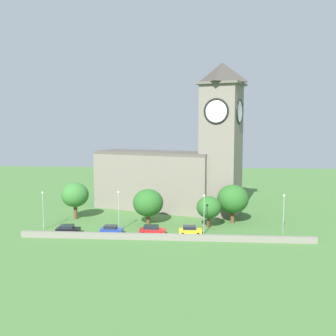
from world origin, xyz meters
The scene contains 15 objects.
ground_plane centered at (0.00, 15.00, 0.00)m, with size 200.00×200.00×0.00m, color #477538.
church centered at (0.77, 22.34, 10.34)m, with size 35.60×20.36×33.08m.
quay_barrier centered at (0.00, -2.11, 0.55)m, with size 51.29×0.70×1.09m, color gray.
car_black centered at (-18.17, 0.72, 0.83)m, with size 4.38×2.50×1.64m.
car_blue centered at (-10.16, 1.02, 0.83)m, with size 4.06×2.14×1.64m.
car_red centered at (-2.67, 1.14, 0.88)m, with size 4.74×2.26×1.74m.
car_yellow centered at (4.20, 1.67, 0.83)m, with size 4.17×2.25×1.64m.
streetlamp_west_end centered at (-23.77, 3.32, 4.82)m, with size 0.44×0.44×7.25m.
streetlamp_west_mid centered at (-9.22, 3.31, 4.98)m, with size 0.44×0.44×7.55m.
streetlamp_central centered at (6.70, 2.45, 4.83)m, with size 0.44×0.44×7.28m.
streetlamp_east_mid centered at (21.20, 3.85, 4.81)m, with size 0.44×0.44×7.24m.
tree_churchyard centered at (-20.28, 12.14, 5.12)m, with size 5.70×5.70×7.73m.
tree_riverside_west centered at (7.66, 7.27, 3.93)m, with size 4.76×4.76×6.10m.
tree_by_tower centered at (-4.41, 9.15, 4.27)m, with size 6.10×6.10×7.04m.
tree_riverside_east centered at (12.58, 11.28, 4.91)m, with size 6.34×6.34×7.80m.
Camera 1 is at (5.74, -70.01, 20.01)m, focal length 43.24 mm.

